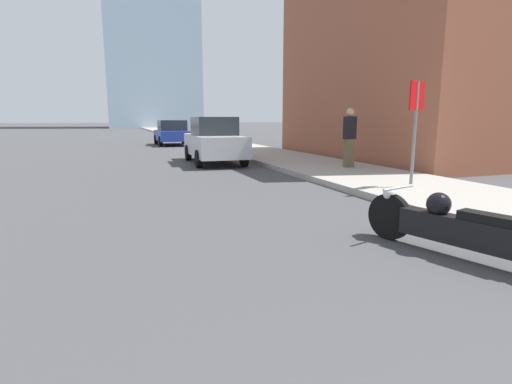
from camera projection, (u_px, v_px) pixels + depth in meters
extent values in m
cube|color=#9E998E|center=(184.00, 136.00, 38.06)|extent=(3.18, 240.00, 0.15)
cube|color=#9E563D|center=(438.00, 55.00, 16.54)|extent=(9.43, 10.47, 8.47)
cylinder|color=black|center=(390.00, 217.00, 5.40)|extent=(0.28, 0.63, 0.63)
cube|color=black|center=(461.00, 231.00, 4.63)|extent=(0.65, 1.48, 0.32)
sphere|color=black|center=(439.00, 204.00, 4.82)|extent=(0.29, 0.29, 0.29)
cube|color=black|center=(492.00, 219.00, 4.34)|extent=(0.40, 0.71, 0.10)
sphere|color=silver|center=(389.00, 194.00, 5.37)|extent=(0.16, 0.16, 0.16)
cylinder|color=silver|center=(398.00, 188.00, 5.24)|extent=(0.60, 0.21, 0.04)
cube|color=#BCBCC1|center=(214.00, 145.00, 14.75)|extent=(1.83, 4.34, 0.74)
cube|color=#23282D|center=(214.00, 126.00, 14.63)|extent=(1.49, 2.11, 0.65)
cylinder|color=black|center=(188.00, 153.00, 15.84)|extent=(0.23, 0.62, 0.61)
cylinder|color=black|center=(227.00, 152.00, 16.29)|extent=(0.23, 0.62, 0.61)
cylinder|color=black|center=(199.00, 159.00, 13.34)|extent=(0.23, 0.62, 0.61)
cylinder|color=black|center=(244.00, 158.00, 13.80)|extent=(0.23, 0.62, 0.61)
cube|color=#1E3899|center=(172.00, 135.00, 25.13)|extent=(1.90, 4.01, 0.60)
cube|color=#23282D|center=(172.00, 125.00, 25.01)|extent=(1.61, 1.93, 0.64)
cylinder|color=black|center=(156.00, 140.00, 26.03)|extent=(0.20, 0.61, 0.61)
cylinder|color=black|center=(183.00, 139.00, 26.63)|extent=(0.20, 0.61, 0.61)
cylinder|color=black|center=(160.00, 142.00, 23.73)|extent=(0.20, 0.61, 0.61)
cylinder|color=black|center=(190.00, 141.00, 24.33)|extent=(0.20, 0.61, 0.61)
cylinder|color=slate|center=(414.00, 135.00, 8.57)|extent=(0.07, 0.07, 2.25)
cube|color=red|center=(417.00, 96.00, 8.42)|extent=(0.57, 0.26, 0.60)
cube|color=brown|center=(349.00, 153.00, 12.30)|extent=(0.29, 0.20, 0.86)
cube|color=black|center=(350.00, 128.00, 12.16)|extent=(0.36, 0.20, 0.68)
sphere|color=tan|center=(351.00, 112.00, 12.08)|extent=(0.25, 0.25, 0.25)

